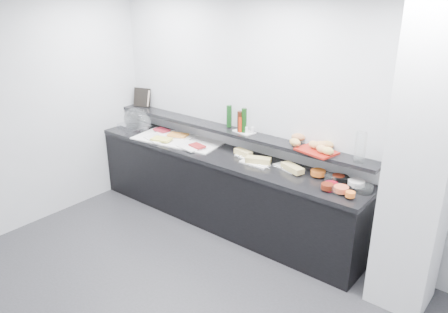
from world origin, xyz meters
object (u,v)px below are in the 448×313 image
Objects in this scene: sandwich_plate_mid at (255,163)px; condiment_tray at (244,132)px; framed_print at (142,97)px; bread_tray at (317,151)px; cloche_base at (133,125)px; carafe at (360,147)px.

sandwich_plate_mid is 1.33× the size of condiment_tray.
bread_tray is at bearing -18.68° from framed_print.
bread_tray is (0.95, -0.05, 0.00)m from condiment_tray.
carafe is (3.19, 0.12, 0.38)m from cloche_base.
carafe is (3.19, -0.08, 0.02)m from framed_print.
condiment_tray is 0.83× the size of carafe.
framed_print is 0.87× the size of carafe.
carafe is at bearing 12.19° from bread_tray.
framed_print is at bearing -170.08° from condiment_tray.
sandwich_plate_mid is (2.10, -0.05, -0.01)m from cloche_base.
framed_print is at bearing 178.58° from carafe.
cloche_base is 1.81× the size of condiment_tray.
cloche_base is at bearing -163.81° from condiment_tray.
framed_print reaches higher than bread_tray.
cloche_base is 1.51× the size of carafe.
sandwich_plate_mid is 0.71m from bread_tray.
cloche_base is 1.74× the size of framed_print.
condiment_tray is at bearing 178.17° from carafe.
bread_tray is (2.75, 0.11, 0.24)m from cloche_base.
cloche_base is at bearing 179.29° from sandwich_plate_mid.
carafe is at bearing 10.28° from cloche_base.
carafe reaches higher than condiment_tray.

